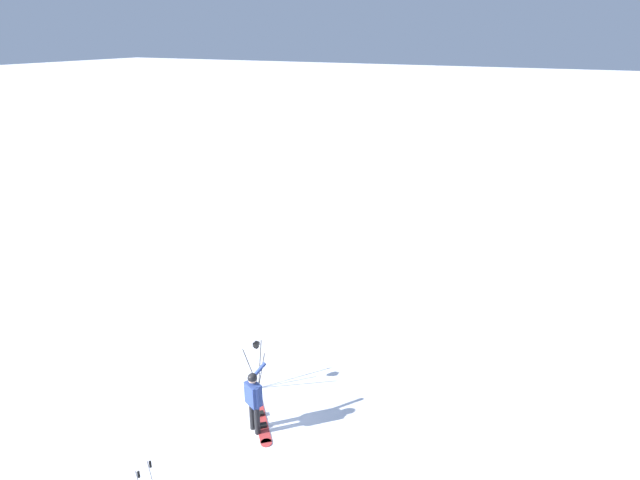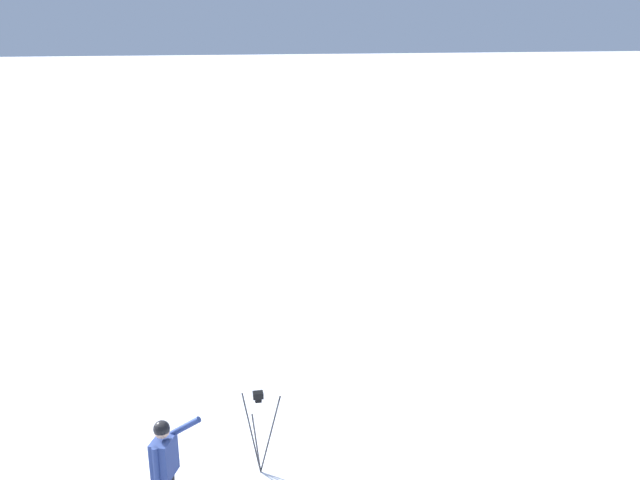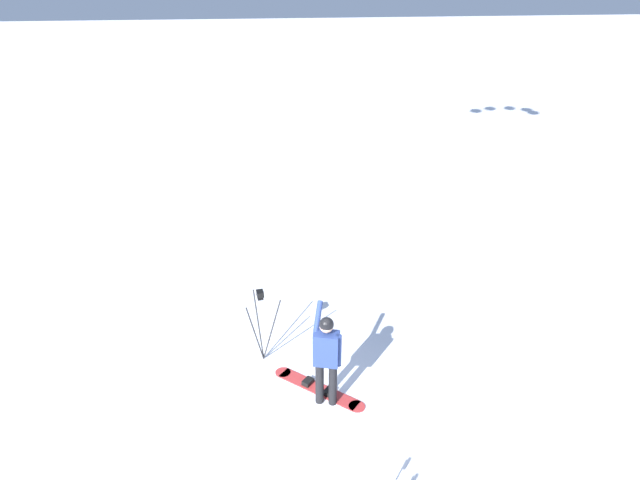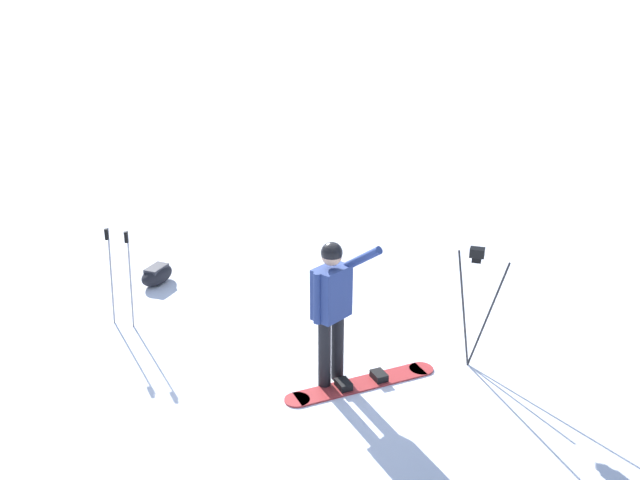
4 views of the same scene
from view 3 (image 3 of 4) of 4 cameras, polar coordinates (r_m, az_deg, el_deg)
The scene contains 4 objects.
ground_plane at distance 8.76m, azimuth -3.19°, elevation -20.15°, with size 300.00×300.00×0.00m, color white.
snowboarder at distance 8.60m, azimuth 0.71°, elevation -12.07°, with size 0.47×0.76×1.71m.
snowboard at distance 9.47m, azimuth -0.18°, elevation -15.76°, with size 1.29×1.45×0.10m.
camera_tripod at distance 9.59m, azimuth -6.42°, elevation -7.74°, with size 0.65×0.61×1.47m.
Camera 3 is at (-1.15, -6.06, 6.22)m, focal length 29.51 mm.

